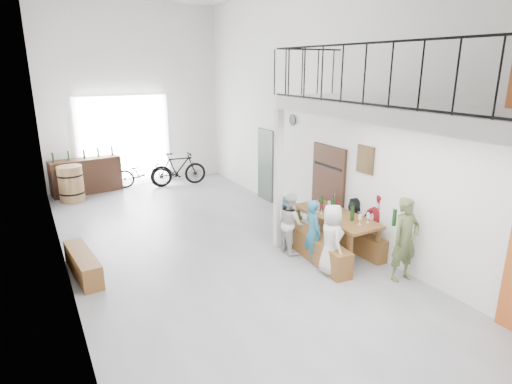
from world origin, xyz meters
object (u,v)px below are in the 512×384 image
bench_inner (314,246)px  serving_counter (86,176)px  oak_barrel (71,184)px  bicycle_near (143,173)px  side_bench (83,264)px  tasting_table (336,218)px  host_standing (405,240)px

bench_inner → serving_counter: 7.70m
oak_barrel → serving_counter: bearing=53.1°
bench_inner → bicycle_near: 6.98m
side_bench → bicycle_near: (2.49, 5.37, 0.23)m
tasting_table → side_bench: (-4.70, 1.33, -0.49)m
oak_barrel → side_bench: bearing=-94.1°
bench_inner → tasting_table: bearing=13.2°
tasting_table → bicycle_near: (-2.21, 6.70, -0.26)m
bench_inner → host_standing: 1.78m
bench_inner → side_bench: (-4.12, 1.42, -0.03)m
oak_barrel → bicycle_near: size_ratio=0.59×
serving_counter → bicycle_near: 1.66m
side_bench → host_standing: 5.78m
tasting_table → serving_counter: size_ratio=1.00×
bench_inner → host_standing: bearing=-54.9°
side_bench → oak_barrel: oak_barrel is taller
tasting_table → serving_counter: serving_counter is taller
bench_inner → host_standing: (0.86, -1.47, 0.51)m
oak_barrel → bicycle_near: 2.19m
oak_barrel → serving_counter: serving_counter is taller
bench_inner → serving_counter: size_ratio=1.08×
host_standing → serving_counter: bearing=118.1°
side_bench → host_standing: (4.98, -2.89, 0.54)m
bench_inner → oak_barrel: oak_barrel is taller
tasting_table → bench_inner: (-0.58, -0.09, -0.46)m
tasting_table → host_standing: (0.28, -1.56, 0.05)m
serving_counter → tasting_table: bearing=-68.2°
tasting_table → oak_barrel: (-4.35, 6.22, -0.20)m
side_bench → serving_counter: (0.84, 5.55, 0.30)m
serving_counter → host_standing: host_standing is taller
serving_counter → bicycle_near: serving_counter is taller
side_bench → bicycle_near: bicycle_near is taller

